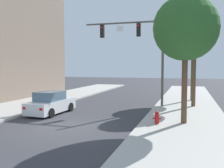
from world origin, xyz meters
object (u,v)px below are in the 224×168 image
object	(u,v)px
street_tree_nearest	(186,29)
traffic_signal_mast	(140,42)
street_tree_third	(193,36)
fire_hydrant	(157,118)
street_tree_second	(195,35)
car_lead_white	(51,104)

from	to	relation	value
street_tree_nearest	traffic_signal_mast	bearing A→B (deg)	122.35
street_tree_third	traffic_signal_mast	bearing A→B (deg)	-132.77
traffic_signal_mast	street_tree_third	world-z (taller)	street_tree_third
fire_hydrant	street_tree_third	xyz separation A→B (m)	(1.99, 11.08, 5.66)
street_tree_nearest	street_tree_second	bearing A→B (deg)	84.72
car_lead_white	street_tree_third	size ratio (longest dim) A/B	0.57
street_tree_nearest	street_tree_second	distance (m)	6.57
car_lead_white	street_tree_nearest	xyz separation A→B (m)	(9.12, -0.99, 4.73)
traffic_signal_mast	street_tree_nearest	size ratio (longest dim) A/B	1.05
car_lead_white	street_tree_third	distance (m)	14.55
traffic_signal_mast	fire_hydrant	distance (m)	8.41
fire_hydrant	street_tree_nearest	size ratio (longest dim) A/B	0.10
traffic_signal_mast	street_tree_nearest	bearing A→B (deg)	-57.65
car_lead_white	street_tree_nearest	bearing A→B (deg)	-6.22
car_lead_white	fire_hydrant	world-z (taller)	car_lead_white
fire_hydrant	street_tree_second	size ratio (longest dim) A/B	0.10
fire_hydrant	street_tree_third	bearing A→B (deg)	79.84
car_lead_white	traffic_signal_mast	bearing A→B (deg)	41.62
traffic_signal_mast	street_tree_second	xyz separation A→B (m)	(4.29, 0.70, 0.51)
car_lead_white	fire_hydrant	xyz separation A→B (m)	(7.69, -1.67, -0.22)
street_tree_third	street_tree_second	bearing A→B (deg)	-89.22
street_tree_second	fire_hydrant	bearing A→B (deg)	-105.80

